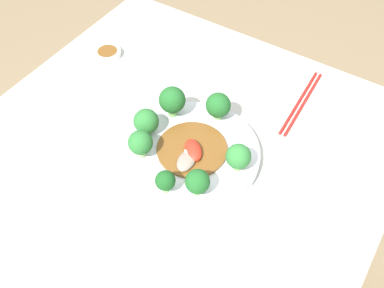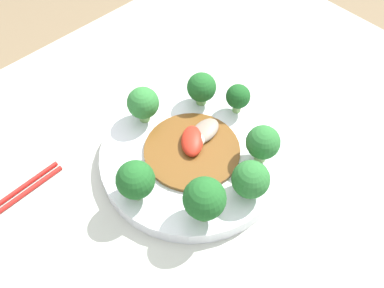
# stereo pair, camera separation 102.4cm
# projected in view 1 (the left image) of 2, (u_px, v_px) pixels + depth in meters

# --- Properties ---
(table) EXTENTS (0.96, 0.90, 0.77)m
(table) POSITION_uv_depth(u_px,v_px,m) (172.00, 244.00, 1.26)
(table) COLOR #B7BCAD
(table) RESTS_ON ground_plane
(plate) EXTENTS (0.29, 0.29, 0.02)m
(plate) POSITION_uv_depth(u_px,v_px,m) (192.00, 154.00, 0.96)
(plate) COLOR silver
(plate) RESTS_ON table
(broccoli_southwest) EXTENTS (0.06, 0.06, 0.08)m
(broccoli_southwest) POSITION_uv_depth(u_px,v_px,m) (172.00, 100.00, 0.98)
(broccoli_southwest) COLOR #70A356
(broccoli_southwest) RESTS_ON plate
(broccoli_south) EXTENTS (0.06, 0.06, 0.06)m
(broccoli_south) POSITION_uv_depth(u_px,v_px,m) (146.00, 121.00, 0.96)
(broccoli_south) COLOR #89B76B
(broccoli_south) RESTS_ON plate
(broccoli_northeast) EXTENTS (0.05, 0.05, 0.06)m
(broccoli_northeast) POSITION_uv_depth(u_px,v_px,m) (198.00, 182.00, 0.85)
(broccoli_northeast) COLOR #70A356
(broccoli_northeast) RESTS_ON plate
(broccoli_west) EXTENTS (0.06, 0.06, 0.07)m
(broccoli_west) POSITION_uv_depth(u_px,v_px,m) (218.00, 106.00, 0.98)
(broccoli_west) COLOR #89B76B
(broccoli_west) RESTS_ON plate
(broccoli_southeast) EXTENTS (0.05, 0.05, 0.07)m
(broccoli_southeast) POSITION_uv_depth(u_px,v_px,m) (140.00, 143.00, 0.91)
(broccoli_southeast) COLOR #89B76B
(broccoli_southeast) RESTS_ON plate
(broccoli_east) EXTENTS (0.04, 0.04, 0.05)m
(broccoli_east) POSITION_uv_depth(u_px,v_px,m) (165.00, 181.00, 0.86)
(broccoli_east) COLOR #89B76B
(broccoli_east) RESTS_ON plate
(broccoli_north) EXTENTS (0.05, 0.05, 0.06)m
(broccoli_north) POSITION_uv_depth(u_px,v_px,m) (238.00, 157.00, 0.89)
(broccoli_north) COLOR #7AAD5B
(broccoli_north) RESTS_ON plate
(stirfry_center) EXTENTS (0.15, 0.15, 0.02)m
(stirfry_center) POSITION_uv_depth(u_px,v_px,m) (192.00, 151.00, 0.94)
(stirfry_center) COLOR brown
(stirfry_center) RESTS_ON plate
(chopsticks) EXTENTS (0.24, 0.03, 0.01)m
(chopsticks) POSITION_uv_depth(u_px,v_px,m) (301.00, 102.00, 1.07)
(chopsticks) COLOR red
(chopsticks) RESTS_ON table
(sauce_dish) EXTENTS (0.07, 0.07, 0.02)m
(sauce_dish) POSITION_uv_depth(u_px,v_px,m) (108.00, 53.00, 1.18)
(sauce_dish) COLOR silver
(sauce_dish) RESTS_ON table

